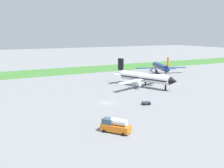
{
  "coord_description": "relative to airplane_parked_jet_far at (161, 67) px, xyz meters",
  "views": [
    {
      "loc": [
        -37.16,
        -71.73,
        21.4
      ],
      "look_at": [
        9.08,
        12.69,
        3.0
      ],
      "focal_mm": 42.98,
      "sensor_mm": 36.0,
      "label": 1
    }
  ],
  "objects": [
    {
      "name": "fuel_truck_near_gate",
      "position": [
        -64.13,
        -63.96,
        -1.9
      ],
      "size": [
        5.71,
        6.69,
        3.29
      ],
      "rotation": [
        0.0,
        0.0,
        2.19
      ],
      "color": "orange",
      "rests_on": "ground_plane"
    },
    {
      "name": "baggage_cart_midfield",
      "position": [
        -44.62,
        -48.36,
        -2.91
      ],
      "size": [
        2.75,
        2.31,
        0.9
      ],
      "rotation": [
        0.0,
        0.0,
        6.02
      ],
      "color": "#2D333D",
      "rests_on": "ground_plane"
    },
    {
      "name": "airplane_parked_jet_far",
      "position": [
        0.0,
        0.0,
        0.0
      ],
      "size": [
        26.2,
        26.01,
        9.67
      ],
      "rotation": [
        0.0,
        0.0,
        1.2
      ],
      "color": "navy",
      "rests_on": "ground_plane"
    },
    {
      "name": "ground_plane",
      "position": [
        -54.28,
        -40.61,
        -3.48
      ],
      "size": [
        600.0,
        600.0,
        0.0
      ],
      "primitive_type": "plane",
      "color": "gray"
    },
    {
      "name": "airplane_midfield_jet",
      "position": [
        -29.48,
        -25.69,
        0.39
      ],
      "size": [
        29.39,
        29.15,
        10.76
      ],
      "rotation": [
        0.0,
        0.0,
        5.05
      ],
      "color": "white",
      "rests_on": "ground_plane"
    },
    {
      "name": "grass_taxiway_strip",
      "position": [
        -54.28,
        33.24,
        -3.44
      ],
      "size": [
        360.0,
        28.0,
        0.08
      ],
      "primitive_type": "cube",
      "color": "#3D7533",
      "rests_on": "ground_plane"
    }
  ]
}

